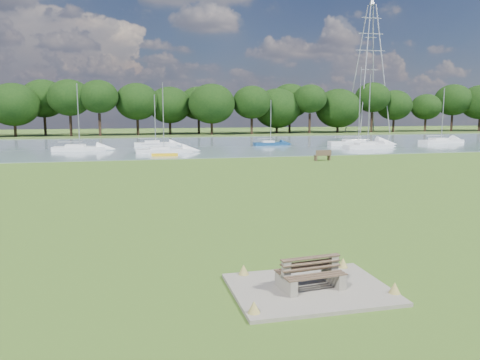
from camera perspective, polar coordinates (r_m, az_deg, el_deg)
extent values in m
plane|color=#516422|center=(26.18, -3.06, -2.23)|extent=(220.00, 220.00, 0.00)
cube|color=gray|center=(67.63, -9.61, 4.19)|extent=(220.00, 40.00, 0.10)
cube|color=#4C6626|center=(97.53, -10.87, 5.41)|extent=(220.00, 20.00, 0.40)
cube|color=gray|center=(13.13, 8.51, -13.01)|extent=(4.20, 3.20, 0.10)
cube|color=gray|center=(12.74, 5.63, -12.40)|extent=(0.31, 1.01, 0.42)
cube|color=gray|center=(12.61, 5.66, -10.78)|extent=(0.23, 0.19, 0.52)
cube|color=gray|center=(13.37, 11.30, -11.50)|extent=(0.31, 1.01, 0.42)
cube|color=gray|center=(13.25, 11.35, -9.95)|extent=(0.23, 0.19, 0.52)
cube|color=brown|center=(12.70, 9.24, -11.47)|extent=(1.74, 0.55, 0.04)
cube|color=brown|center=(12.81, 8.75, -9.94)|extent=(1.72, 0.30, 0.42)
cube|color=brown|center=(13.22, 7.91, -10.63)|extent=(1.74, 0.55, 0.04)
cube|color=brown|center=(12.93, 8.43, -9.75)|extent=(1.72, 0.30, 0.42)
cube|color=brown|center=(46.40, 9.21, 2.64)|extent=(0.14, 0.52, 0.52)
cube|color=brown|center=(47.13, 10.79, 2.69)|extent=(0.14, 0.52, 0.52)
cube|color=brown|center=(46.74, 10.01, 2.99)|extent=(1.75, 0.68, 0.06)
cube|color=brown|center=(46.51, 10.16, 3.29)|extent=(1.70, 0.23, 0.51)
cube|color=yellow|center=(50.90, -9.16, 3.06)|extent=(2.85, 0.91, 0.28)
cylinder|color=#A5A7AA|center=(105.88, 14.99, 13.00)|extent=(0.24, 0.24, 27.30)
cylinder|color=#A5A7AA|center=(108.19, 17.25, 12.81)|extent=(0.24, 0.24, 27.30)
cylinder|color=#A5A7AA|center=(110.05, 13.79, 12.86)|extent=(0.24, 0.24, 27.30)
cylinder|color=#A5A7AA|center=(112.28, 15.99, 12.69)|extent=(0.24, 0.24, 27.30)
cube|color=#A5A7AA|center=(109.49, 15.59, 14.97)|extent=(7.09, 0.15, 0.15)
cube|color=#A5A7AA|center=(109.97, 15.67, 16.81)|extent=(5.87, 0.15, 0.15)
cube|color=#A5A7AA|center=(110.52, 15.74, 18.49)|extent=(4.66, 0.15, 0.15)
cone|color=#A5A7AA|center=(111.25, 15.82, 20.38)|extent=(1.21, 1.21, 2.02)
cylinder|color=black|center=(95.12, -24.84, 6.03)|extent=(0.52, 0.52, 3.95)
ellipsoid|color=black|center=(95.11, -25.02, 8.93)|extent=(7.24, 7.24, 6.16)
cylinder|color=black|center=(94.02, -20.63, 6.33)|extent=(0.52, 0.52, 4.25)
ellipsoid|color=black|center=(94.02, -20.80, 9.49)|extent=(8.28, 8.28, 7.04)
cylinder|color=black|center=(93.45, -16.33, 6.25)|extent=(0.52, 0.52, 3.35)
ellipsoid|color=black|center=(93.41, -16.44, 8.76)|extent=(9.31, 9.31, 7.92)
cylinder|color=black|center=(93.38, -12.02, 6.49)|extent=(0.52, 0.52, 3.65)
ellipsoid|color=black|center=(93.35, -12.10, 9.23)|extent=(7.24, 7.24, 6.16)
cylinder|color=black|center=(93.84, -7.72, 6.70)|extent=(0.52, 0.52, 3.95)
ellipsoid|color=black|center=(93.83, -7.78, 9.64)|extent=(8.28, 8.28, 7.04)
cylinder|color=black|center=(94.81, -3.48, 6.86)|extent=(0.52, 0.52, 4.25)
ellipsoid|color=black|center=(94.82, -3.51, 10.00)|extent=(9.31, 9.31, 7.92)
cylinder|color=black|center=(96.30, 0.66, 6.64)|extent=(0.52, 0.52, 3.35)
ellipsoid|color=black|center=(96.27, 0.66, 9.08)|extent=(7.24, 7.24, 6.16)
cylinder|color=black|center=(98.25, 4.64, 6.73)|extent=(0.52, 0.52, 3.65)
ellipsoid|color=black|center=(98.23, 4.67, 9.33)|extent=(8.28, 8.28, 7.04)
cylinder|color=black|center=(100.66, 8.46, 6.79)|extent=(0.52, 0.52, 3.95)
ellipsoid|color=black|center=(100.65, 8.52, 9.54)|extent=(9.31, 9.31, 7.92)
cylinder|color=black|center=(103.48, 12.08, 6.82)|extent=(0.52, 0.52, 4.25)
ellipsoid|color=black|center=(103.48, 12.17, 9.70)|extent=(7.24, 7.24, 6.16)
cylinder|color=black|center=(106.70, 15.49, 6.51)|extent=(0.52, 0.52, 3.35)
ellipsoid|color=black|center=(106.66, 15.58, 8.71)|extent=(8.28, 8.28, 7.04)
cylinder|color=black|center=(110.25, 18.70, 6.50)|extent=(0.52, 0.52, 3.65)
ellipsoid|color=black|center=(110.23, 18.81, 8.81)|extent=(9.31, 9.31, 7.92)
cylinder|color=black|center=(114.13, 21.69, 6.47)|extent=(0.52, 0.52, 3.95)
ellipsoid|color=black|center=(114.12, 21.83, 8.89)|extent=(7.24, 7.24, 6.16)
cylinder|color=black|center=(118.29, 24.49, 6.43)|extent=(0.52, 0.52, 4.25)
ellipsoid|color=black|center=(118.30, 24.64, 8.94)|extent=(8.28, 8.28, 7.04)
cylinder|color=black|center=(122.73, 27.07, 6.10)|extent=(0.52, 0.52, 3.35)
ellipsoid|color=black|center=(122.70, 27.19, 8.01)|extent=(9.31, 9.31, 7.92)
cube|color=navy|center=(66.05, 3.74, 4.49)|extent=(4.79, 1.41, 0.60)
cube|color=silver|center=(65.91, 3.43, 4.81)|extent=(1.68, 1.07, 0.39)
cylinder|color=#A5A8AD|center=(65.91, 3.77, 7.15)|extent=(0.10, 0.10, 5.86)
cube|color=silver|center=(67.80, 14.23, 4.42)|extent=(8.53, 3.76, 0.77)
cube|color=silver|center=(67.58, 13.71, 4.83)|extent=(3.17, 2.30, 0.50)
cylinder|color=#A5A8AD|center=(67.66, 14.39, 8.88)|extent=(0.13, 0.13, 10.20)
cube|color=silver|center=(60.36, -18.94, 3.73)|extent=(6.48, 2.43, 0.69)
cube|color=silver|center=(60.43, -19.43, 4.11)|extent=(2.35, 1.62, 0.44)
cylinder|color=#A5A8AD|center=(60.20, -19.12, 7.46)|extent=(0.12, 0.12, 7.57)
cube|color=silver|center=(62.49, 15.31, 4.05)|extent=(6.57, 2.38, 0.74)
cube|color=silver|center=(62.17, 14.93, 4.46)|extent=(2.37, 1.62, 0.47)
cylinder|color=#A5A8AD|center=(62.33, 15.48, 8.27)|extent=(0.13, 0.13, 8.88)
cube|color=silver|center=(65.41, -10.25, 4.39)|extent=(5.77, 1.77, 0.72)
cube|color=silver|center=(65.37, -10.66, 4.76)|extent=(2.04, 1.32, 0.46)
cylinder|color=#A5A8AD|center=(65.26, -10.33, 7.36)|extent=(0.12, 0.12, 6.47)
cube|color=silver|center=(76.42, 23.32, 4.41)|extent=(7.34, 3.08, 0.74)
cube|color=silver|center=(75.99, 23.04, 4.74)|extent=(2.71, 1.94, 0.48)
cylinder|color=#A5A8AD|center=(76.29, 23.50, 7.38)|extent=(0.13, 0.13, 7.61)
cube|color=silver|center=(55.05, -9.25, 3.64)|extent=(6.44, 1.93, 0.63)
cube|color=silver|center=(54.98, -9.79, 4.02)|extent=(2.27, 1.46, 0.41)
cylinder|color=#A5A8AD|center=(54.87, -9.34, 7.70)|extent=(0.11, 0.11, 7.53)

